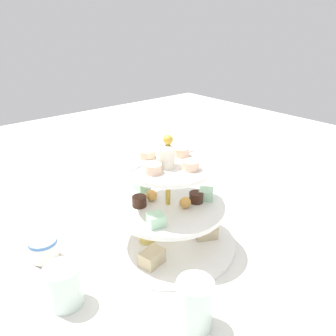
# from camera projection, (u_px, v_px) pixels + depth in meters

# --- Properties ---
(ground_plane) EXTENTS (2.40, 2.40, 0.00)m
(ground_plane) POSITION_uv_depth(u_px,v_px,m) (168.00, 244.00, 0.76)
(ground_plane) COLOR silver
(tiered_serving_stand) EXTENTS (0.30, 0.30, 0.26)m
(tiered_serving_stand) POSITION_uv_depth(u_px,v_px,m) (168.00, 213.00, 0.73)
(tiered_serving_stand) COLOR white
(tiered_serving_stand) RESTS_ON ground_plane
(water_glass_tall_right) EXTENTS (0.07, 0.07, 0.12)m
(water_glass_tall_right) POSITION_uv_depth(u_px,v_px,m) (178.00, 173.00, 0.96)
(water_glass_tall_right) COLOR silver
(water_glass_tall_right) RESTS_ON ground_plane
(water_glass_short_left) EXTENTS (0.06, 0.06, 0.08)m
(water_glass_short_left) POSITION_uv_depth(u_px,v_px,m) (64.00, 285.00, 0.59)
(water_glass_short_left) COLOR silver
(water_glass_short_left) RESTS_ON ground_plane
(teacup_with_saucer) EXTENTS (0.09, 0.09, 0.05)m
(teacup_with_saucer) POSITION_uv_depth(u_px,v_px,m) (44.00, 250.00, 0.70)
(teacup_with_saucer) COLOR white
(teacup_with_saucer) RESTS_ON ground_plane
(butter_knife_left) EXTENTS (0.10, 0.15, 0.00)m
(butter_knife_left) POSITION_uv_depth(u_px,v_px,m) (299.00, 238.00, 0.78)
(butter_knife_left) COLOR silver
(butter_knife_left) RESTS_ON ground_plane
(butter_knife_right) EXTENTS (0.17, 0.07, 0.00)m
(butter_knife_right) POSITION_uv_depth(u_px,v_px,m) (75.00, 206.00, 0.91)
(butter_knife_right) COLOR silver
(butter_knife_right) RESTS_ON ground_plane
(water_glass_mid_back) EXTENTS (0.06, 0.06, 0.09)m
(water_glass_mid_back) POSITION_uv_depth(u_px,v_px,m) (194.00, 304.00, 0.54)
(water_glass_mid_back) COLOR silver
(water_glass_mid_back) RESTS_ON ground_plane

